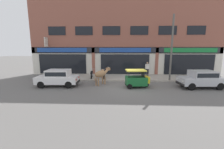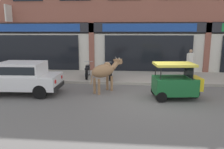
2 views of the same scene
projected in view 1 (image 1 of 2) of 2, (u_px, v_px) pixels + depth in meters
name	position (u px, v px, depth m)	size (l,w,h in m)	color
ground_plane	(127.00, 87.00, 12.86)	(90.00, 90.00, 0.00)	#605E5B
sidewalk	(125.00, 77.00, 16.74)	(19.00, 3.51, 0.14)	#A8A093
shop_building	(125.00, 40.00, 17.97)	(23.00, 1.40, 8.85)	#8E5142
cow	(101.00, 74.00, 13.54)	(1.46, 1.85, 1.61)	#936B47
car_0	(58.00, 77.00, 13.06)	(3.67, 1.74, 1.46)	black
car_1	(201.00, 78.00, 12.52)	(3.70, 1.84, 1.46)	black
auto_rickshaw	(137.00, 80.00, 12.71)	(2.05, 1.35, 1.52)	black
motorcycle_0	(92.00, 74.00, 16.19)	(0.52, 1.81, 0.88)	black
motorcycle_1	(103.00, 74.00, 16.00)	(0.67, 1.78, 0.88)	black
pedestrian	(147.00, 67.00, 17.01)	(0.49, 0.32, 1.60)	#2D2D33
utility_pole	(172.00, 48.00, 14.53)	(0.18, 0.18, 6.33)	#595651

